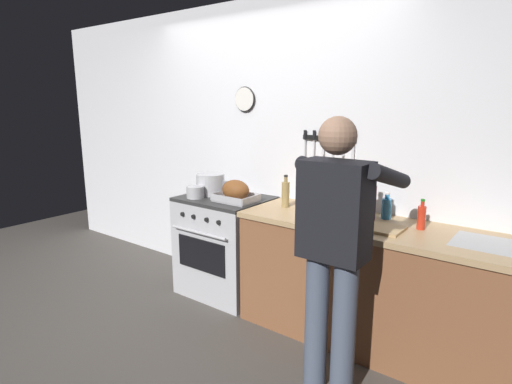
% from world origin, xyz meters
% --- Properties ---
extents(ground_plane, '(8.00, 8.00, 0.00)m').
position_xyz_m(ground_plane, '(0.00, 0.00, 0.00)').
color(ground_plane, '#4C4742').
extents(wall_back, '(6.00, 0.13, 2.60)m').
position_xyz_m(wall_back, '(-0.00, 1.35, 1.30)').
color(wall_back, silver).
rests_on(wall_back, ground).
extents(counter_block, '(2.03, 0.65, 0.90)m').
position_xyz_m(counter_block, '(1.21, 0.99, 0.46)').
color(counter_block, brown).
rests_on(counter_block, ground).
extents(stove, '(0.76, 0.67, 0.90)m').
position_xyz_m(stove, '(-0.22, 0.99, 0.45)').
color(stove, '#BCBCC1').
rests_on(stove, ground).
extents(person_cook, '(0.51, 0.63, 1.66)m').
position_xyz_m(person_cook, '(1.17, 0.36, 0.95)').
color(person_cook, '#4C566B').
rests_on(person_cook, ground).
extents(roasting_pan, '(0.35, 0.26, 0.19)m').
position_xyz_m(roasting_pan, '(-0.04, 0.93, 0.98)').
color(roasting_pan, '#B7B7BC').
rests_on(roasting_pan, stove).
extents(stock_pot, '(0.26, 0.26, 0.19)m').
position_xyz_m(stock_pot, '(-0.41, 1.01, 0.99)').
color(stock_pot, '#B7B7BC').
rests_on(stock_pot, stove).
extents(saucepan, '(0.15, 0.15, 0.10)m').
position_xyz_m(saucepan, '(-0.41, 0.82, 0.95)').
color(saucepan, '#B7B7BC').
rests_on(saucepan, stove).
extents(cutting_board, '(0.36, 0.24, 0.02)m').
position_xyz_m(cutting_board, '(1.20, 0.89, 0.91)').
color(cutting_board, tan).
rests_on(cutting_board, counter_block).
extents(bottle_soy_sauce, '(0.06, 0.06, 0.18)m').
position_xyz_m(bottle_soy_sauce, '(1.03, 1.17, 0.97)').
color(bottle_soy_sauce, black).
rests_on(bottle_soy_sauce, counter_block).
extents(bottle_hot_sauce, '(0.05, 0.05, 0.21)m').
position_xyz_m(bottle_hot_sauce, '(1.45, 1.06, 0.99)').
color(bottle_hot_sauce, red).
rests_on(bottle_hot_sauce, counter_block).
extents(bottle_wine_red, '(0.08, 0.08, 0.32)m').
position_xyz_m(bottle_wine_red, '(1.09, 1.06, 1.04)').
color(bottle_wine_red, '#47141E').
rests_on(bottle_wine_red, counter_block).
extents(bottle_dish_soap, '(0.07, 0.07, 0.20)m').
position_xyz_m(bottle_dish_soap, '(1.17, 1.17, 0.98)').
color(bottle_dish_soap, '#338CCC').
rests_on(bottle_dish_soap, counter_block).
extents(bottle_vinegar, '(0.06, 0.06, 0.26)m').
position_xyz_m(bottle_vinegar, '(0.40, 1.02, 1.01)').
color(bottle_vinegar, '#997F4C').
rests_on(bottle_vinegar, counter_block).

